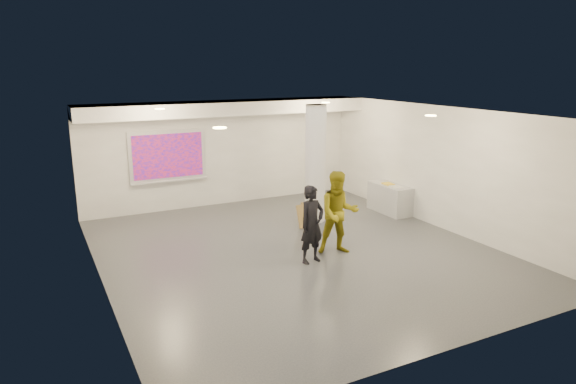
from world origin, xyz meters
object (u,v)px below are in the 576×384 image
column (315,164)px  man (339,213)px  credenza (390,198)px  woman (312,224)px  projection_screen (168,157)px

column → man: column is taller
credenza → woman: (-3.72, -2.20, 0.42)m
column → man: size_ratio=1.67×
projection_screen → credenza: (5.32, -2.91, -1.14)m
projection_screen → woman: (1.60, -5.11, -0.72)m
column → projection_screen: size_ratio=1.43×
credenza → woman: size_ratio=0.83×
projection_screen → column: bearing=-40.6°
column → credenza: bearing=-6.7°
projection_screen → man: (2.37, -4.92, -0.63)m
woman → man: bearing=2.6°
column → man: 2.45m
column → projection_screen: bearing=139.4°
column → projection_screen: (-3.10, 2.65, 0.03)m
projection_screen → credenza: projection_screen is taller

